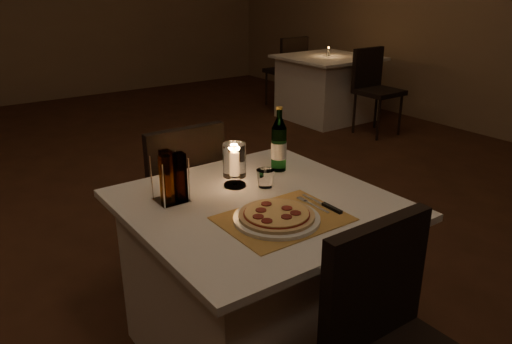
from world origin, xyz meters
TOP-DOWN VIEW (x-y plane):
  - floor at (0.00, 0.00)m, footprint 8.00×10.00m
  - main_table at (0.05, -0.77)m, footprint 1.00×1.00m
  - chair_near at (0.05, -1.48)m, footprint 0.42×0.42m
  - chair_far at (0.05, -0.06)m, footprint 0.42×0.42m
  - placemat at (0.03, -0.95)m, footprint 0.45×0.34m
  - plate at (0.00, -0.95)m, footprint 0.32×0.32m
  - pizza at (0.00, -0.95)m, footprint 0.28×0.28m
  - fork at (0.20, -0.92)m, footprint 0.02×0.18m
  - knife at (0.23, -0.98)m, footprint 0.02×0.22m
  - tumbler at (0.17, -0.66)m, footprint 0.08×0.08m
  - water_bottle at (0.34, -0.53)m, footprint 0.07×0.07m
  - hurricane_candle at (0.06, -0.58)m, footprint 0.10×0.10m
  - cruet_caddy at (-0.23, -0.57)m, footprint 0.12×0.12m
  - neighbor_table_right at (3.08, 2.05)m, footprint 1.00×1.00m
  - neighbor_chair_ra at (3.08, 1.34)m, footprint 0.42×0.42m
  - neighbor_chair_rb at (3.08, 2.77)m, footprint 0.42×0.42m
  - neighbor_candle_right at (3.08, 2.05)m, footprint 0.03×0.03m

SIDE VIEW (x-z plane):
  - floor at x=0.00m, z-range -0.02..0.00m
  - main_table at x=0.05m, z-range 0.00..0.74m
  - neighbor_table_right at x=3.08m, z-range 0.00..0.74m
  - chair_near at x=0.05m, z-range 0.10..1.00m
  - chair_far at x=0.05m, z-range 0.10..1.00m
  - neighbor_chair_ra at x=3.08m, z-range 0.10..1.00m
  - neighbor_chair_rb at x=3.08m, z-range 0.10..1.00m
  - placemat at x=0.03m, z-range 0.74..0.74m
  - fork at x=0.20m, z-range 0.74..0.75m
  - knife at x=0.23m, z-range 0.74..0.76m
  - plate at x=0.00m, z-range 0.74..0.76m
  - pizza at x=0.00m, z-range 0.76..0.78m
  - tumbler at x=0.17m, z-range 0.74..0.82m
  - neighbor_candle_right at x=3.08m, z-range 0.73..0.84m
  - cruet_caddy at x=-0.23m, z-range 0.73..0.94m
  - hurricane_candle at x=0.06m, z-range 0.76..0.95m
  - water_bottle at x=0.34m, z-range 0.71..1.01m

